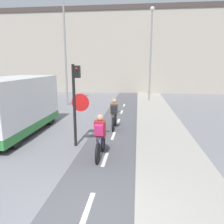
# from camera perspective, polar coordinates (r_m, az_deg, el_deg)

# --- Properties ---
(ground_plane) EXTENTS (120.00, 120.00, 0.00)m
(ground_plane) POSITION_cam_1_polar(r_m,az_deg,el_deg) (4.89, -7.70, -27.02)
(ground_plane) COLOR gray
(bike_lane) EXTENTS (2.04, 60.00, 0.02)m
(bike_lane) POSITION_cam_1_polar(r_m,az_deg,el_deg) (4.89, -7.68, -26.87)
(bike_lane) COLOR #56565B
(bike_lane) RESTS_ON ground_plane
(building_row_background) EXTENTS (60.00, 5.20, 9.22)m
(building_row_background) POSITION_cam_1_polar(r_m,az_deg,el_deg) (26.95, 4.71, 15.44)
(building_row_background) COLOR #B2A899
(building_row_background) RESTS_ON ground_plane
(traffic_light_pole) EXTENTS (0.67, 0.25, 3.11)m
(traffic_light_pole) POSITION_cam_1_polar(r_m,az_deg,el_deg) (8.22, -9.33, 3.97)
(traffic_light_pole) COLOR black
(traffic_light_pole) RESTS_ON ground_plane
(street_lamp_far) EXTENTS (0.36, 0.36, 8.28)m
(street_lamp_far) POSITION_cam_1_polar(r_m,az_deg,el_deg) (17.37, -12.23, 18.08)
(street_lamp_far) COLOR gray
(street_lamp_far) RESTS_ON ground_plane
(street_lamp_sidewalk) EXTENTS (0.36, 0.36, 7.66)m
(street_lamp_sidewalk) POSITION_cam_1_polar(r_m,az_deg,el_deg) (19.12, 10.16, 16.61)
(street_lamp_sidewalk) COLOR gray
(street_lamp_sidewalk) RESTS_ON ground_plane
(cyclist_near) EXTENTS (0.46, 1.73, 1.50)m
(cyclist_near) POSITION_cam_1_polar(r_m,az_deg,el_deg) (7.36, -3.10, -6.59)
(cyclist_near) COLOR black
(cyclist_near) RESTS_ON ground_plane
(cyclist_far) EXTENTS (0.46, 1.71, 1.50)m
(cyclist_far) POSITION_cam_1_polar(r_m,az_deg,el_deg) (10.63, 0.58, -0.67)
(cyclist_far) COLOR black
(cyclist_far) RESTS_ON ground_plane
(van) EXTENTS (2.16, 5.16, 2.54)m
(van) POSITION_cam_1_polar(r_m,az_deg,el_deg) (10.70, -24.27, 1.25)
(van) COLOR white
(van) RESTS_ON ground_plane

